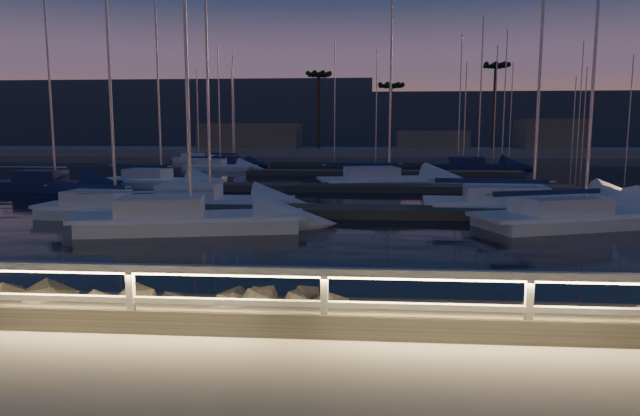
{
  "coord_description": "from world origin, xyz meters",
  "views": [
    {
      "loc": [
        -1.41,
        -8.27,
        3.11
      ],
      "look_at": [
        -2.38,
        4.0,
        1.4
      ],
      "focal_mm": 32.0,
      "sensor_mm": 36.0,
      "label": 1
    }
  ],
  "objects_px": {
    "sailboat_b": "(185,218)",
    "sailboat_m": "(198,159)",
    "sailboat_f": "(206,200)",
    "sailboat_d": "(579,215)",
    "sailboat_j": "(159,181)",
    "sailboat_e": "(53,184)",
    "sailboat_a": "(112,208)",
    "sailboat_h": "(527,204)",
    "sailboat_g": "(385,180)",
    "sailboat_k": "(475,165)",
    "sailboat_i": "(232,162)",
    "sailboat_n": "(219,166)",
    "guard_rail": "(455,289)"
  },
  "relations": [
    {
      "from": "sailboat_d",
      "to": "sailboat_j",
      "type": "relative_size",
      "value": 1.17
    },
    {
      "from": "sailboat_a",
      "to": "sailboat_h",
      "type": "height_order",
      "value": "sailboat_h"
    },
    {
      "from": "sailboat_m",
      "to": "sailboat_f",
      "type": "bearing_deg",
      "value": -55.81
    },
    {
      "from": "sailboat_b",
      "to": "sailboat_m",
      "type": "bearing_deg",
      "value": 94.27
    },
    {
      "from": "sailboat_i",
      "to": "sailboat_m",
      "type": "bearing_deg",
      "value": 149.38
    },
    {
      "from": "sailboat_j",
      "to": "sailboat_m",
      "type": "xyz_separation_m",
      "value": [
        -5.5,
        27.07,
        -0.03
      ]
    },
    {
      "from": "sailboat_d",
      "to": "sailboat_m",
      "type": "height_order",
      "value": "sailboat_d"
    },
    {
      "from": "sailboat_b",
      "to": "sailboat_j",
      "type": "bearing_deg",
      "value": 101.69
    },
    {
      "from": "sailboat_g",
      "to": "sailboat_h",
      "type": "height_order",
      "value": "sailboat_h"
    },
    {
      "from": "guard_rail",
      "to": "sailboat_i",
      "type": "relative_size",
      "value": 4.2
    },
    {
      "from": "sailboat_e",
      "to": "sailboat_n",
      "type": "relative_size",
      "value": 1.16
    },
    {
      "from": "sailboat_a",
      "to": "sailboat_m",
      "type": "height_order",
      "value": "sailboat_a"
    },
    {
      "from": "sailboat_b",
      "to": "sailboat_h",
      "type": "distance_m",
      "value": 14.73
    },
    {
      "from": "sailboat_b",
      "to": "sailboat_i",
      "type": "distance_m",
      "value": 37.69
    },
    {
      "from": "sailboat_g",
      "to": "sailboat_j",
      "type": "bearing_deg",
      "value": 171.57
    },
    {
      "from": "sailboat_a",
      "to": "sailboat_g",
      "type": "xyz_separation_m",
      "value": [
        11.89,
        14.12,
        0.04
      ]
    },
    {
      "from": "sailboat_a",
      "to": "sailboat_h",
      "type": "bearing_deg",
      "value": 13.72
    },
    {
      "from": "sailboat_h",
      "to": "sailboat_f",
      "type": "bearing_deg",
      "value": -176.77
    },
    {
      "from": "sailboat_d",
      "to": "sailboat_e",
      "type": "distance_m",
      "value": 28.97
    },
    {
      "from": "sailboat_d",
      "to": "sailboat_k",
      "type": "relative_size",
      "value": 1.09
    },
    {
      "from": "guard_rail",
      "to": "sailboat_d",
      "type": "xyz_separation_m",
      "value": [
        6.88,
        14.1,
        -0.94
      ]
    },
    {
      "from": "sailboat_d",
      "to": "sailboat_g",
      "type": "xyz_separation_m",
      "value": [
        -6.92,
        14.68,
        0.03
      ]
    },
    {
      "from": "sailboat_a",
      "to": "sailboat_f",
      "type": "height_order",
      "value": "sailboat_f"
    },
    {
      "from": "sailboat_b",
      "to": "sailboat_e",
      "type": "xyz_separation_m",
      "value": [
        -12.2,
        12.61,
        -0.0
      ]
    },
    {
      "from": "sailboat_b",
      "to": "sailboat_d",
      "type": "distance_m",
      "value": 14.97
    },
    {
      "from": "sailboat_j",
      "to": "sailboat_e",
      "type": "bearing_deg",
      "value": -145.18
    },
    {
      "from": "guard_rail",
      "to": "sailboat_d",
      "type": "bearing_deg",
      "value": 63.99
    },
    {
      "from": "sailboat_b",
      "to": "sailboat_m",
      "type": "distance_m",
      "value": 44.16
    },
    {
      "from": "sailboat_i",
      "to": "sailboat_m",
      "type": "xyz_separation_m",
      "value": [
        -5.19,
        5.41,
        0.0
      ]
    },
    {
      "from": "guard_rail",
      "to": "sailboat_n",
      "type": "relative_size",
      "value": 3.99
    },
    {
      "from": "sailboat_a",
      "to": "sailboat_d",
      "type": "relative_size",
      "value": 0.77
    },
    {
      "from": "sailboat_j",
      "to": "sailboat_n",
      "type": "bearing_deg",
      "value": 98.37
    },
    {
      "from": "sailboat_h",
      "to": "sailboat_b",
      "type": "bearing_deg",
      "value": -154.65
    },
    {
      "from": "sailboat_a",
      "to": "sailboat_h",
      "type": "xyz_separation_m",
      "value": [
        17.72,
        2.65,
        0.03
      ]
    },
    {
      "from": "sailboat_d",
      "to": "sailboat_i",
      "type": "distance_m",
      "value": 41.14
    },
    {
      "from": "sailboat_i",
      "to": "sailboat_n",
      "type": "bearing_deg",
      "value": -71.79
    },
    {
      "from": "sailboat_f",
      "to": "sailboat_m",
      "type": "relative_size",
      "value": 1.23
    },
    {
      "from": "sailboat_j",
      "to": "sailboat_d",
      "type": "bearing_deg",
      "value": -23.37
    },
    {
      "from": "sailboat_e",
      "to": "sailboat_j",
      "type": "relative_size",
      "value": 0.99
    },
    {
      "from": "sailboat_e",
      "to": "sailboat_n",
      "type": "xyz_separation_m",
      "value": [
        5.52,
        18.0,
        -0.06
      ]
    },
    {
      "from": "sailboat_k",
      "to": "sailboat_j",
      "type": "bearing_deg",
      "value": -144.01
    },
    {
      "from": "sailboat_e",
      "to": "sailboat_k",
      "type": "bearing_deg",
      "value": 38.35
    },
    {
      "from": "sailboat_b",
      "to": "sailboat_j",
      "type": "height_order",
      "value": "sailboat_b"
    },
    {
      "from": "sailboat_a",
      "to": "sailboat_d",
      "type": "xyz_separation_m",
      "value": [
        18.82,
        -0.56,
        0.01
      ]
    },
    {
      "from": "sailboat_n",
      "to": "sailboat_k",
      "type": "bearing_deg",
      "value": 13.86
    },
    {
      "from": "sailboat_i",
      "to": "sailboat_k",
      "type": "height_order",
      "value": "sailboat_k"
    },
    {
      "from": "sailboat_g",
      "to": "sailboat_k",
      "type": "xyz_separation_m",
      "value": [
        8.86,
        16.67,
        -0.03
      ]
    },
    {
      "from": "guard_rail",
      "to": "sailboat_n",
      "type": "distance_m",
      "value": 45.01
    },
    {
      "from": "sailboat_b",
      "to": "sailboat_d",
      "type": "xyz_separation_m",
      "value": [
        14.82,
        2.15,
        -0.02
      ]
    },
    {
      "from": "guard_rail",
      "to": "sailboat_f",
      "type": "xyz_separation_m",
      "value": [
        -8.71,
        17.51,
        -0.94
      ]
    }
  ]
}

